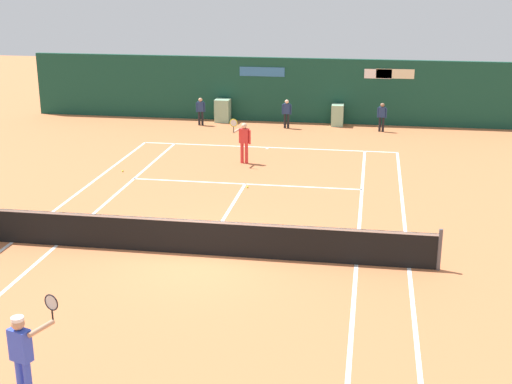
# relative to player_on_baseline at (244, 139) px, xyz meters

# --- Properties ---
(ground_plane) EXTENTS (80.00, 80.00, 0.01)m
(ground_plane) POSITION_rel_player_on_baseline_xyz_m (0.53, -8.51, -0.93)
(ground_plane) COLOR #C67042
(tennis_net) EXTENTS (12.10, 0.10, 1.07)m
(tennis_net) POSITION_rel_player_on_baseline_xyz_m (0.53, -9.08, -0.42)
(tennis_net) COLOR #4C4C51
(tennis_net) RESTS_ON ground_plane
(sponsor_back_wall) EXTENTS (25.00, 1.02, 3.07)m
(sponsor_back_wall) POSITION_rel_player_on_baseline_xyz_m (0.51, 7.89, 0.55)
(sponsor_back_wall) COLOR #144233
(sponsor_back_wall) RESTS_ON ground_plane
(player_on_baseline) EXTENTS (0.72, 0.65, 1.81)m
(player_on_baseline) POSITION_rel_player_on_baseline_xyz_m (0.00, 0.00, 0.00)
(player_on_baseline) COLOR red
(player_on_baseline) RESTS_ON ground_plane
(player_near_side) EXTENTS (0.81, 0.67, 1.86)m
(player_near_side) POSITION_rel_player_on_baseline_xyz_m (-0.88, -15.97, 0.05)
(player_near_side) COLOR blue
(player_near_side) RESTS_ON ground_plane
(ball_kid_left_post) EXTENTS (0.44, 0.21, 1.31)m
(ball_kid_left_post) POSITION_rel_player_on_baseline_xyz_m (5.19, 6.41, -0.18)
(ball_kid_left_post) COLOR black
(ball_kid_left_post) RESTS_ON ground_plane
(ball_kid_centre_post) EXTENTS (0.45, 0.19, 1.34)m
(ball_kid_centre_post) POSITION_rel_player_on_baseline_xyz_m (0.85, 6.41, -0.16)
(ball_kid_centre_post) COLOR black
(ball_kid_centre_post) RESTS_ON ground_plane
(ball_kid_right_post) EXTENTS (0.43, 0.21, 1.31)m
(ball_kid_right_post) POSITION_rel_player_on_baseline_xyz_m (-3.23, 6.41, -0.18)
(ball_kid_right_post) COLOR black
(ball_kid_right_post) RESTS_ON ground_plane
(tennis_ball_by_sideline) EXTENTS (0.07, 0.07, 0.07)m
(tennis_ball_by_sideline) POSITION_rel_player_on_baseline_xyz_m (0.69, -3.12, -0.90)
(tennis_ball_by_sideline) COLOR #CCE033
(tennis_ball_by_sideline) RESTS_ON ground_plane
(tennis_ball_near_service_line) EXTENTS (0.07, 0.07, 0.07)m
(tennis_ball_near_service_line) POSITION_rel_player_on_baseline_xyz_m (-4.16, -1.91, -0.90)
(tennis_ball_near_service_line) COLOR #CCE033
(tennis_ball_near_service_line) RESTS_ON ground_plane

